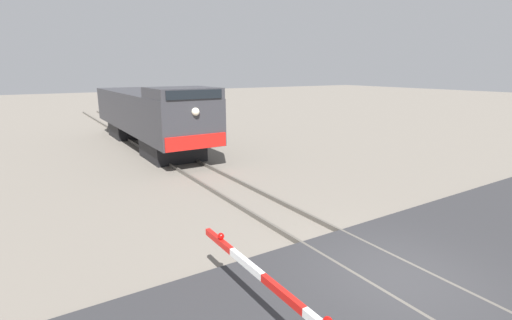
# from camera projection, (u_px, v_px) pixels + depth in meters

# --- Properties ---
(ground_plane) EXTENTS (160.00, 160.00, 0.00)m
(ground_plane) POSITION_uv_depth(u_px,v_px,m) (400.00, 283.00, 8.21)
(ground_plane) COLOR slate
(rail_track_left) EXTENTS (0.08, 80.00, 0.15)m
(rail_track_left) POSITION_uv_depth(u_px,v_px,m) (378.00, 290.00, 7.82)
(rail_track_left) COLOR #59544C
(rail_track_left) RESTS_ON ground_plane
(rail_track_right) EXTENTS (0.08, 80.00, 0.15)m
(rail_track_right) POSITION_uv_depth(u_px,v_px,m) (420.00, 271.00, 8.56)
(rail_track_right) COLOR #59544C
(rail_track_right) RESTS_ON ground_plane
(road_surface) EXTENTS (36.00, 5.05, 0.15)m
(road_surface) POSITION_uv_depth(u_px,v_px,m) (400.00, 280.00, 8.19)
(road_surface) COLOR #2D2D30
(road_surface) RESTS_ON ground_plane
(locomotive) EXTENTS (3.09, 14.66, 3.76)m
(locomotive) POSITION_uv_depth(u_px,v_px,m) (149.00, 114.00, 22.47)
(locomotive) COLOR black
(locomotive) RESTS_ON ground_plane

